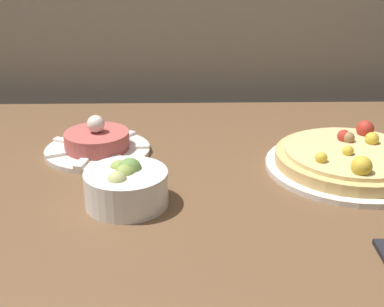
{
  "coord_description": "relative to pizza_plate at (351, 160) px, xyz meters",
  "views": [
    {
      "loc": [
        0.08,
        -0.48,
        1.15
      ],
      "look_at": [
        0.1,
        0.41,
        0.77
      ],
      "focal_mm": 50.0,
      "sensor_mm": 36.0,
      "label": 1
    }
  ],
  "objects": [
    {
      "name": "dining_table",
      "position": [
        -0.4,
        -0.0,
        -0.11
      ],
      "size": [
        1.49,
        0.85,
        0.73
      ],
      "color": "brown",
      "rests_on": "ground_plane"
    },
    {
      "name": "pizza_plate",
      "position": [
        0.0,
        0.0,
        0.0
      ],
      "size": [
        0.32,
        0.32,
        0.07
      ],
      "color": "silver",
      "rests_on": "dining_table"
    },
    {
      "name": "tartare_plate",
      "position": [
        -0.49,
        0.09,
        0.0
      ],
      "size": [
        0.21,
        0.21,
        0.08
      ],
      "color": "silver",
      "rests_on": "dining_table"
    },
    {
      "name": "small_bowl",
      "position": [
        -0.41,
        -0.13,
        0.01
      ],
      "size": [
        0.14,
        0.14,
        0.07
      ],
      "color": "white",
      "rests_on": "dining_table"
    }
  ]
}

